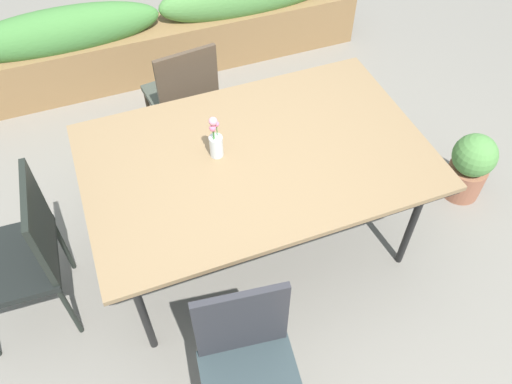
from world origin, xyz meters
TOP-DOWN VIEW (x-y plane):
  - ground_plane at (0.00, 0.00)m, footprint 12.00×12.00m
  - dining_table at (0.08, 0.09)m, footprint 1.80×1.16m
  - chair_far_side at (-0.08, 1.04)m, footprint 0.47×0.47m
  - chair_near_left at (-0.31, -0.85)m, footprint 0.47×0.47m
  - chair_end_left at (-1.18, 0.09)m, footprint 0.50×0.50m
  - flower_vase at (-0.11, 0.16)m, footprint 0.07×0.07m
  - planter_box at (0.02, 2.05)m, footprint 3.36×0.37m
  - potted_plant at (1.53, -0.02)m, footprint 0.28×0.28m

SIDE VIEW (x-z plane):
  - ground_plane at x=0.00m, z-range 0.00..0.00m
  - potted_plant at x=1.53m, z-range 0.01..0.50m
  - planter_box at x=0.02m, z-range -0.02..0.73m
  - chair_far_side at x=-0.08m, z-range 0.06..0.96m
  - chair_near_left at x=-0.31m, z-range 0.07..0.99m
  - chair_end_left at x=-1.18m, z-range 0.07..1.01m
  - dining_table at x=0.08m, z-range 0.34..1.12m
  - flower_vase at x=-0.11m, z-range 0.75..1.01m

